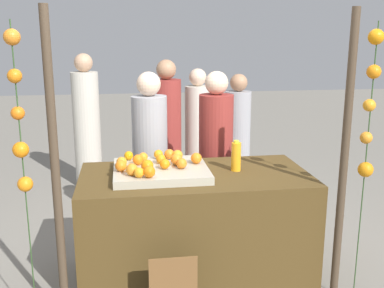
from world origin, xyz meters
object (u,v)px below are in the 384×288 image
object	(u,v)px
juice_bottle	(236,156)
vendor_left	(150,165)
stall_counter	(195,226)
orange_1	(161,159)
orange_0	(143,157)
vendor_right	(216,162)

from	to	relation	value
juice_bottle	vendor_left	size ratio (longest dim) A/B	0.15
stall_counter	vendor_left	distance (m)	0.85
vendor_left	stall_counter	bearing A→B (deg)	-67.78
orange_1	juice_bottle	xyz separation A→B (m)	(0.58, -0.07, 0.02)
orange_0	juice_bottle	xyz separation A→B (m)	(0.72, -0.16, 0.02)
orange_1	juice_bottle	world-z (taller)	juice_bottle
vendor_left	vendor_right	world-z (taller)	vendor_left
stall_counter	orange_0	distance (m)	0.68
vendor_right	orange_0	bearing A→B (deg)	-141.10
orange_0	juice_bottle	size ratio (longest dim) A/B	0.30
vendor_left	juice_bottle	bearing A→B (deg)	-47.62
stall_counter	orange_0	world-z (taller)	orange_0
stall_counter	vendor_left	size ratio (longest dim) A/B	1.10
orange_1	vendor_left	distance (m)	0.66
orange_1	vendor_right	bearing A→B (deg)	48.90
orange_1	vendor_left	size ratio (longest dim) A/B	0.05
juice_bottle	orange_0	bearing A→B (deg)	167.44
juice_bottle	vendor_right	distance (m)	0.77
stall_counter	vendor_right	bearing A→B (deg)	67.43
juice_bottle	vendor_left	world-z (taller)	vendor_left
vendor_right	vendor_left	bearing A→B (deg)	-176.77
orange_1	vendor_right	size ratio (longest dim) A/B	0.05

